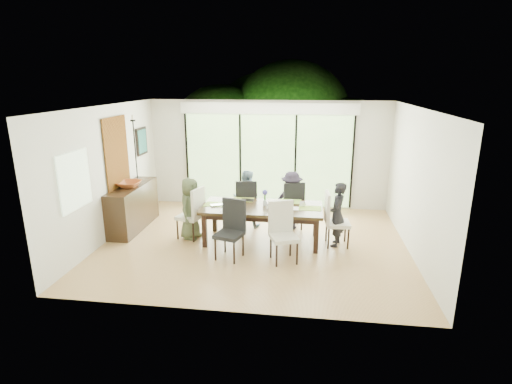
# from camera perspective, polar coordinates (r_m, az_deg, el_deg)

# --- Properties ---
(floor) EXTENTS (6.00, 5.00, 0.01)m
(floor) POSITION_cam_1_polar(r_m,az_deg,el_deg) (8.13, -0.24, -7.31)
(floor) COLOR olive
(floor) RESTS_ON ground
(ceiling) EXTENTS (6.00, 5.00, 0.01)m
(ceiling) POSITION_cam_1_polar(r_m,az_deg,el_deg) (7.49, -0.26, 12.11)
(ceiling) COLOR white
(ceiling) RESTS_ON wall_back
(wall_back) EXTENTS (6.00, 0.02, 2.70)m
(wall_back) POSITION_cam_1_polar(r_m,az_deg,el_deg) (10.14, 1.70, 5.38)
(wall_back) COLOR beige
(wall_back) RESTS_ON floor
(wall_front) EXTENTS (6.00, 0.02, 2.70)m
(wall_front) POSITION_cam_1_polar(r_m,az_deg,el_deg) (5.33, -3.95, -4.44)
(wall_front) COLOR beige
(wall_front) RESTS_ON floor
(wall_left) EXTENTS (0.02, 5.00, 2.70)m
(wall_left) POSITION_cam_1_polar(r_m,az_deg,el_deg) (8.63, -20.47, 2.51)
(wall_left) COLOR white
(wall_left) RESTS_ON floor
(wall_right) EXTENTS (0.02, 5.00, 2.70)m
(wall_right) POSITION_cam_1_polar(r_m,az_deg,el_deg) (7.88, 21.98, 1.16)
(wall_right) COLOR silver
(wall_right) RESTS_ON floor
(glass_doors) EXTENTS (4.20, 0.02, 2.30)m
(glass_doors) POSITION_cam_1_polar(r_m,az_deg,el_deg) (10.13, 1.67, 4.50)
(glass_doors) COLOR #598C3F
(glass_doors) RESTS_ON wall_back
(blinds_header) EXTENTS (4.40, 0.06, 0.28)m
(blinds_header) POSITION_cam_1_polar(r_m,az_deg,el_deg) (9.94, 1.73, 11.86)
(blinds_header) COLOR white
(blinds_header) RESTS_ON wall_back
(mullion_a) EXTENTS (0.05, 0.04, 2.30)m
(mullion_a) POSITION_cam_1_polar(r_m,az_deg,el_deg) (10.54, -9.80, 4.73)
(mullion_a) COLOR black
(mullion_a) RESTS_ON wall_back
(mullion_b) EXTENTS (0.05, 0.04, 2.30)m
(mullion_b) POSITION_cam_1_polar(r_m,az_deg,el_deg) (10.21, -2.25, 4.59)
(mullion_b) COLOR black
(mullion_b) RESTS_ON wall_back
(mullion_c) EXTENTS (0.05, 0.04, 2.30)m
(mullion_c) POSITION_cam_1_polar(r_m,az_deg,el_deg) (10.07, 5.64, 4.37)
(mullion_c) COLOR black
(mullion_c) RESTS_ON wall_back
(mullion_d) EXTENTS (0.05, 0.04, 2.30)m
(mullion_d) POSITION_cam_1_polar(r_m,az_deg,el_deg) (10.12, 13.61, 4.06)
(mullion_d) COLOR black
(mullion_d) RESTS_ON wall_back
(side_window) EXTENTS (0.02, 0.90, 1.00)m
(side_window) POSITION_cam_1_polar(r_m,az_deg,el_deg) (7.57, -24.48, 1.48)
(side_window) COLOR #8CAD7F
(side_window) RESTS_ON wall_left
(deck) EXTENTS (6.00, 1.80, 0.10)m
(deck) POSITION_cam_1_polar(r_m,az_deg,el_deg) (11.33, 2.12, -0.78)
(deck) COLOR brown
(deck) RESTS_ON ground
(rail_top) EXTENTS (6.00, 0.08, 0.06)m
(rail_top) POSITION_cam_1_polar(r_m,az_deg,el_deg) (11.95, 2.52, 3.07)
(rail_top) COLOR brown
(rail_top) RESTS_ON deck
(foliage_left) EXTENTS (3.20, 3.20, 3.20)m
(foliage_left) POSITION_cam_1_polar(r_m,az_deg,el_deg) (13.04, -5.01, 8.08)
(foliage_left) COLOR #14380F
(foliage_left) RESTS_ON ground
(foliage_mid) EXTENTS (4.00, 4.00, 4.00)m
(foliage_mid) POSITION_cam_1_polar(r_m,az_deg,el_deg) (13.29, 4.96, 9.80)
(foliage_mid) COLOR #14380F
(foliage_mid) RESTS_ON ground
(foliage_right) EXTENTS (2.80, 2.80, 2.80)m
(foliage_right) POSITION_cam_1_polar(r_m,az_deg,el_deg) (12.61, 12.97, 6.65)
(foliage_right) COLOR #14380F
(foliage_right) RESTS_ON ground
(foliage_far) EXTENTS (3.60, 3.60, 3.60)m
(foliage_far) POSITION_cam_1_polar(r_m,az_deg,el_deg) (14.09, 0.97, 9.46)
(foliage_far) COLOR #14380F
(foliage_far) RESTS_ON ground
(table_top) EXTENTS (2.39, 1.09, 0.06)m
(table_top) POSITION_cam_1_polar(r_m,az_deg,el_deg) (7.97, 0.87, -2.27)
(table_top) COLOR black
(table_top) RESTS_ON floor
(table_apron) EXTENTS (2.19, 0.90, 0.10)m
(table_apron) POSITION_cam_1_polar(r_m,az_deg,el_deg) (7.99, 0.87, -2.88)
(table_apron) COLOR black
(table_apron) RESTS_ON floor
(table_leg_fl) EXTENTS (0.09, 0.09, 0.69)m
(table_leg_fl) POSITION_cam_1_polar(r_m,az_deg,el_deg) (7.89, -7.36, -5.46)
(table_leg_fl) COLOR black
(table_leg_fl) RESTS_ON floor
(table_leg_fr) EXTENTS (0.09, 0.09, 0.69)m
(table_leg_fr) POSITION_cam_1_polar(r_m,az_deg,el_deg) (7.64, 8.59, -6.23)
(table_leg_fr) COLOR black
(table_leg_fr) RESTS_ON floor
(table_leg_bl) EXTENTS (0.09, 0.09, 0.69)m
(table_leg_bl) POSITION_cam_1_polar(r_m,az_deg,el_deg) (8.67, -5.92, -3.42)
(table_leg_bl) COLOR black
(table_leg_bl) RESTS_ON floor
(table_leg_br) EXTENTS (0.09, 0.09, 0.69)m
(table_leg_br) POSITION_cam_1_polar(r_m,az_deg,el_deg) (8.45, 8.52, -4.05)
(table_leg_br) COLOR black
(table_leg_br) RESTS_ON floor
(chair_left_end) EXTENTS (0.57, 0.57, 1.09)m
(chair_left_end) POSITION_cam_1_polar(r_m,az_deg,el_deg) (8.32, -9.46, -2.92)
(chair_left_end) COLOR beige
(chair_left_end) RESTS_ON floor
(chair_right_end) EXTENTS (0.49, 0.49, 1.09)m
(chair_right_end) POSITION_cam_1_polar(r_m,az_deg,el_deg) (7.99, 11.63, -3.82)
(chair_right_end) COLOR silver
(chair_right_end) RESTS_ON floor
(chair_far_left) EXTENTS (0.52, 0.52, 1.09)m
(chair_far_left) POSITION_cam_1_polar(r_m,az_deg,el_deg) (8.88, -1.37, -1.49)
(chair_far_left) COLOR black
(chair_far_left) RESTS_ON floor
(chair_far_right) EXTENTS (0.57, 0.57, 1.09)m
(chair_far_right) POSITION_cam_1_polar(r_m,az_deg,el_deg) (8.78, 5.09, -1.74)
(chair_far_right) COLOR black
(chair_far_right) RESTS_ON floor
(chair_near_left) EXTENTS (0.56, 0.56, 1.09)m
(chair_near_left) POSITION_cam_1_polar(r_m,az_deg,el_deg) (7.29, -3.87, -5.48)
(chair_near_left) COLOR black
(chair_near_left) RESTS_ON floor
(chair_near_right) EXTENTS (0.59, 0.59, 1.09)m
(chair_near_right) POSITION_cam_1_polar(r_m,az_deg,el_deg) (7.17, 4.03, -5.86)
(chair_near_right) COLOR beige
(chair_near_right) RESTS_ON floor
(person_left_end) EXTENTS (0.50, 0.67, 1.28)m
(person_left_end) POSITION_cam_1_polar(r_m,az_deg,el_deg) (8.28, -9.36, -2.30)
(person_left_end) COLOR #4A5538
(person_left_end) RESTS_ON floor
(person_right_end) EXTENTS (0.48, 0.66, 1.28)m
(person_right_end) POSITION_cam_1_polar(r_m,az_deg,el_deg) (7.96, 11.52, -3.17)
(person_right_end) COLOR black
(person_right_end) RESTS_ON floor
(person_far_left) EXTENTS (0.61, 0.39, 1.28)m
(person_far_left) POSITION_cam_1_polar(r_m,az_deg,el_deg) (8.83, -1.39, -0.94)
(person_far_left) COLOR #7999AF
(person_far_left) RESTS_ON floor
(person_far_right) EXTENTS (0.64, 0.45, 1.28)m
(person_far_right) POSITION_cam_1_polar(r_m,az_deg,el_deg) (8.74, 5.10, -1.19)
(person_far_right) COLOR #221D2C
(person_far_right) RESTS_ON floor
(placemat_left) EXTENTS (0.44, 0.32, 0.01)m
(placemat_left) POSITION_cam_1_polar(r_m,az_deg,el_deg) (8.12, -5.81, -1.76)
(placemat_left) COLOR olive
(placemat_left) RESTS_ON table_top
(placemat_right) EXTENTS (0.44, 0.32, 0.01)m
(placemat_right) POSITION_cam_1_polar(r_m,az_deg,el_deg) (7.91, 7.73, -2.31)
(placemat_right) COLOR #85AC3D
(placemat_right) RESTS_ON table_top
(placemat_far_l) EXTENTS (0.44, 0.32, 0.01)m
(placemat_far_l) POSITION_cam_1_polar(r_m,az_deg,el_deg) (8.39, -1.86, -1.08)
(placemat_far_l) COLOR #8FA139
(placemat_far_l) RESTS_ON table_top
(placemat_far_r) EXTENTS (0.44, 0.32, 0.01)m
(placemat_far_r) POSITION_cam_1_polar(r_m,az_deg,el_deg) (8.29, 4.98, -1.35)
(placemat_far_r) COLOR #95C747
(placemat_far_r) RESTS_ON table_top
(placemat_paper) EXTENTS (0.44, 0.32, 0.01)m
(placemat_paper) POSITION_cam_1_polar(r_m,az_deg,el_deg) (7.76, -3.43, -2.55)
(placemat_paper) COLOR white
(placemat_paper) RESTS_ON table_top
(tablet_far_l) EXTENTS (0.26, 0.18, 0.01)m
(tablet_far_l) POSITION_cam_1_polar(r_m,az_deg,el_deg) (8.33, -1.23, -1.15)
(tablet_far_l) COLOR black
(tablet_far_l) RESTS_ON table_top
(tablet_far_r) EXTENTS (0.24, 0.17, 0.01)m
(tablet_far_r) POSITION_cam_1_polar(r_m,az_deg,el_deg) (8.25, 4.61, -1.38)
(tablet_far_r) COLOR black
(tablet_far_r) RESTS_ON table_top
(papers) EXTENTS (0.30, 0.22, 0.00)m
(papers) POSITION_cam_1_polar(r_m,az_deg,el_deg) (7.86, 5.91, -2.36)
(papers) COLOR white
(papers) RESTS_ON table_top
(platter_base) EXTENTS (0.26, 0.26, 0.02)m
(platter_base) POSITION_cam_1_polar(r_m,az_deg,el_deg) (7.75, -3.43, -2.44)
(platter_base) COLOR white
(platter_base) RESTS_ON table_top
(platter_snacks) EXTENTS (0.20, 0.20, 0.01)m
(platter_snacks) POSITION_cam_1_polar(r_m,az_deg,el_deg) (7.74, -3.44, -2.32)
(platter_snacks) COLOR #C77E17
(platter_snacks) RESTS_ON table_top
(vase) EXTENTS (0.08, 0.08, 0.12)m
(vase) POSITION_cam_1_polar(r_m,az_deg,el_deg) (7.98, 1.27, -1.56)
(vase) COLOR silver
(vase) RESTS_ON table_top
(hyacinth_stems) EXTENTS (0.04, 0.04, 0.16)m
(hyacinth_stems) POSITION_cam_1_polar(r_m,az_deg,el_deg) (7.94, 1.28, -0.74)
(hyacinth_stems) COLOR #337226
(hyacinth_stems) RESTS_ON table_top
(hyacinth_blooms) EXTENTS (0.11, 0.11, 0.11)m
(hyacinth_blooms) POSITION_cam_1_polar(r_m,az_deg,el_deg) (7.92, 1.28, -0.05)
(hyacinth_blooms) COLOR #4B43A9
(hyacinth_blooms) RESTS_ON table_top
(laptop) EXTENTS (0.39, 0.34, 0.03)m
(laptop) POSITION_cam_1_polar(r_m,az_deg,el_deg) (8.00, -5.27, -1.94)
(laptop) COLOR silver
(laptop) RESTS_ON table_top
(cup_a) EXTENTS (0.13, 0.13, 0.10)m
(cup_a) POSITION_cam_1_polar(r_m,az_deg,el_deg) (8.19, -3.87, -1.22)
(cup_a) COLOR white
(cup_a) RESTS_ON table_top
(cup_b) EXTENTS (0.12, 0.12, 0.09)m
(cup_b) POSITION_cam_1_polar(r_m,az_deg,el_deg) (7.83, 1.88, -2.01)
(cup_b) COLOR white
(cup_b) RESTS_ON table_top
(cup_c) EXTENTS (0.13, 0.13, 0.10)m
(cup_c) POSITION_cam_1_polar(r_m,az_deg,el_deg) (7.99, 6.67, -1.74)
(cup_c) COLOR white
(cup_c) RESTS_ON table_top
(book) EXTENTS (0.21, 0.26, 0.02)m
(book) POSITION_cam_1_polar(r_m,az_deg,el_deg) (7.98, 2.70, -1.96)
(book) COLOR white
(book) RESTS_ON table_top
(sideboard) EXTENTS (0.48, 1.72, 0.97)m
(sideboard) POSITION_cam_1_polar(r_m,az_deg,el_deg) (9.17, -17.16, -2.07)
(sideboard) COLOR black
(sideboard) RESTS_ON floor
(bowl) EXTENTS (0.51, 0.51, 0.12)m
(bowl) POSITION_cam_1_polar(r_m,az_deg,el_deg) (8.93, -17.70, 1.07)
(bowl) COLOR brown
(bowl) RESTS_ON sideboard
(candlestick_base) EXTENTS (0.11, 0.11, 0.04)m
(candlestick_base) POSITION_cam_1_polar(r_m,az_deg,el_deg) (9.34, -16.53, 1.53)
(candlestick_base) COLOR black
(candlestick_base) RESTS_ON sideboard
(candlestick_shaft) EXTENTS (0.03, 0.03, 1.34)m
(candlestick_shaft) POSITION_cam_1_polar(r_m,az_deg,el_deg) (9.20, -16.86, 5.62)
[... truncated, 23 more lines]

